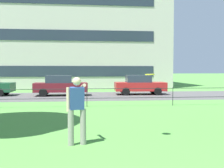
{
  "coord_description": "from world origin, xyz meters",
  "views": [
    {
      "loc": [
        -0.3,
        -1.28,
        1.95
      ],
      "look_at": [
        0.92,
        9.57,
        1.39
      ],
      "focal_mm": 44.08,
      "sensor_mm": 36.0,
      "label": 1
    }
  ],
  "objects_px": {
    "car_maroon_far_right": "(60,85)",
    "person_thrower": "(77,108)",
    "frisbee": "(150,74)",
    "car_red_center": "(140,85)",
    "apartment_building_background": "(49,25)"
  },
  "relations": [
    {
      "from": "person_thrower",
      "to": "apartment_building_background",
      "type": "height_order",
      "value": "apartment_building_background"
    },
    {
      "from": "car_maroon_far_right",
      "to": "person_thrower",
      "type": "bearing_deg",
      "value": -84.08
    },
    {
      "from": "person_thrower",
      "to": "car_maroon_far_right",
      "type": "bearing_deg",
      "value": 95.92
    },
    {
      "from": "person_thrower",
      "to": "car_red_center",
      "type": "relative_size",
      "value": 0.44
    },
    {
      "from": "frisbee",
      "to": "car_maroon_far_right",
      "type": "height_order",
      "value": "frisbee"
    },
    {
      "from": "frisbee",
      "to": "apartment_building_background",
      "type": "bearing_deg",
      "value": 101.97
    },
    {
      "from": "frisbee",
      "to": "person_thrower",
      "type": "bearing_deg",
      "value": -168.77
    },
    {
      "from": "person_thrower",
      "to": "apartment_building_background",
      "type": "bearing_deg",
      "value": 97.72
    },
    {
      "from": "car_maroon_far_right",
      "to": "car_red_center",
      "type": "distance_m",
      "value": 6.22
    },
    {
      "from": "apartment_building_background",
      "to": "car_red_center",
      "type": "bearing_deg",
      "value": -57.41
    },
    {
      "from": "person_thrower",
      "to": "frisbee",
      "type": "distance_m",
      "value": 2.25
    },
    {
      "from": "frisbee",
      "to": "car_maroon_far_right",
      "type": "relative_size",
      "value": 0.09
    },
    {
      "from": "frisbee",
      "to": "car_red_center",
      "type": "height_order",
      "value": "frisbee"
    },
    {
      "from": "car_maroon_far_right",
      "to": "frisbee",
      "type": "bearing_deg",
      "value": -75.67
    },
    {
      "from": "person_thrower",
      "to": "frisbee",
      "type": "xyz_separation_m",
      "value": [
        2.03,
        0.4,
        0.87
      ]
    }
  ]
}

